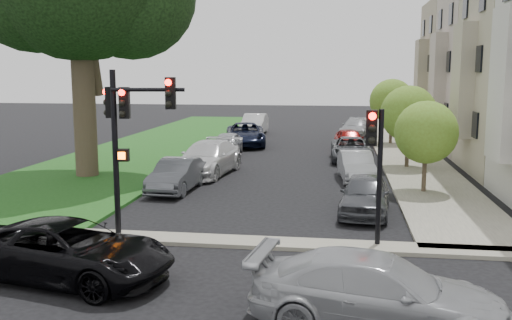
# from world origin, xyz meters

# --- Properties ---
(ground) EXTENTS (140.00, 140.00, 0.00)m
(ground) POSITION_xyz_m (0.00, 0.00, 0.00)
(ground) COLOR black
(ground) RESTS_ON ground
(grass_strip) EXTENTS (8.00, 44.00, 0.12)m
(grass_strip) POSITION_xyz_m (-9.00, 24.00, 0.06)
(grass_strip) COLOR #276020
(grass_strip) RESTS_ON ground
(sidewalk_right) EXTENTS (3.50, 44.00, 0.12)m
(sidewalk_right) POSITION_xyz_m (6.75, 24.00, 0.06)
(sidewalk_right) COLOR slate
(sidewalk_right) RESTS_ON ground
(sidewalk_cross) EXTENTS (60.00, 1.00, 0.12)m
(sidewalk_cross) POSITION_xyz_m (0.00, 2.00, 0.06)
(sidewalk_cross) COLOR slate
(sidewalk_cross) RESTS_ON ground
(house_c) EXTENTS (7.70, 7.55, 15.97)m
(house_c) POSITION_xyz_m (12.45, 23.00, 6.93)
(house_c) COLOR #A79E95
(house_c) RESTS_ON ground
(house_d) EXTENTS (7.70, 7.55, 15.97)m
(house_d) POSITION_xyz_m (12.45, 30.50, 6.93)
(house_d) COLOR #A0978C
(house_d) RESTS_ON ground
(small_tree_a) EXTENTS (2.53, 2.53, 3.80)m
(small_tree_a) POSITION_xyz_m (6.20, 9.78, 2.53)
(small_tree_a) COLOR brown
(small_tree_a) RESTS_ON ground
(small_tree_b) EXTENTS (2.84, 2.84, 4.26)m
(small_tree_b) POSITION_xyz_m (6.20, 15.88, 2.83)
(small_tree_b) COLOR brown
(small_tree_b) RESTS_ON ground
(small_tree_c) EXTENTS (2.97, 2.97, 4.45)m
(small_tree_c) POSITION_xyz_m (6.20, 25.61, 2.96)
(small_tree_c) COLOR brown
(small_tree_c) RESTS_ON ground
(traffic_signal_main) EXTENTS (2.45, 0.64, 5.00)m
(traffic_signal_main) POSITION_xyz_m (-3.41, 2.23, 3.45)
(traffic_signal_main) COLOR black
(traffic_signal_main) RESTS_ON ground
(traffic_signal_secondary) EXTENTS (0.50, 0.40, 3.93)m
(traffic_signal_secondary) POSITION_xyz_m (3.75, 2.19, 2.74)
(traffic_signal_secondary) COLOR black
(traffic_signal_secondary) RESTS_ON ground
(car_cross_near) EXTENTS (5.48, 3.34, 1.42)m
(car_cross_near) POSITION_xyz_m (-3.57, -1.41, 0.71)
(car_cross_near) COLOR black
(car_cross_near) RESTS_ON ground
(car_cross_far) EXTENTS (5.23, 2.71, 1.45)m
(car_cross_far) POSITION_xyz_m (3.56, -3.01, 0.73)
(car_cross_far) COLOR #999BA0
(car_cross_far) RESTS_ON ground
(car_parked_0) EXTENTS (2.02, 4.22, 1.39)m
(car_parked_0) POSITION_xyz_m (3.69, 6.07, 0.70)
(car_parked_0) COLOR #3F4247
(car_parked_0) RESTS_ON ground
(car_parked_1) EXTENTS (1.78, 4.12, 1.32)m
(car_parked_1) POSITION_xyz_m (3.55, 12.35, 0.66)
(car_parked_1) COLOR #999BA0
(car_parked_1) RESTS_ON ground
(car_parked_2) EXTENTS (2.30, 4.79, 1.32)m
(car_parked_2) POSITION_xyz_m (3.43, 18.11, 0.66)
(car_parked_2) COLOR #3F4247
(car_parked_2) RESTS_ON ground
(car_parked_3) EXTENTS (2.17, 4.18, 1.36)m
(car_parked_3) POSITION_xyz_m (3.40, 22.50, 0.68)
(car_parked_3) COLOR maroon
(car_parked_3) RESTS_ON ground
(car_parked_4) EXTENTS (2.71, 4.91, 1.35)m
(car_parked_4) POSITION_xyz_m (3.96, 30.57, 0.67)
(car_parked_4) COLOR #999BA0
(car_parked_4) RESTS_ON ground
(car_parked_5) EXTENTS (1.61, 4.17, 1.35)m
(car_parked_5) POSITION_xyz_m (-3.90, 8.85, 0.68)
(car_parked_5) COLOR #3F4247
(car_parked_5) RESTS_ON ground
(car_parked_6) EXTENTS (2.92, 5.75, 1.60)m
(car_parked_6) POSITION_xyz_m (-3.52, 12.85, 0.80)
(car_parked_6) COLOR silver
(car_parked_6) RESTS_ON ground
(car_parked_7) EXTENTS (1.68, 3.95, 1.33)m
(car_parked_7) POSITION_xyz_m (-3.89, 19.47, 0.67)
(car_parked_7) COLOR #999BA0
(car_parked_7) RESTS_ON ground
(car_parked_8) EXTENTS (3.51, 5.92, 1.54)m
(car_parked_8) POSITION_xyz_m (-3.48, 23.67, 0.77)
(car_parked_8) COLOR black
(car_parked_8) RESTS_ON ground
(car_parked_9) EXTENTS (1.72, 4.88, 1.61)m
(car_parked_9) POSITION_xyz_m (-3.90, 30.77, 0.80)
(car_parked_9) COLOR silver
(car_parked_9) RESTS_ON ground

